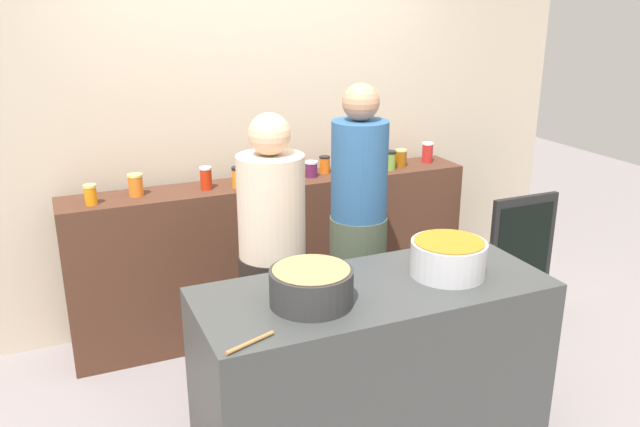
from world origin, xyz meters
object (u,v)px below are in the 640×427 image
Objects in this scene: preserve_jar_3 at (238,177)px; cook_in_cap at (358,241)px; preserve_jar_9 at (357,161)px; preserve_jar_8 at (342,162)px; cooking_pot_center at (448,258)px; preserve_jar_0 at (91,195)px; preserve_jar_2 at (206,178)px; preserve_jar_10 at (390,160)px; preserve_jar_4 at (254,170)px; cooking_pot_left at (311,287)px; cook_with_tongs at (273,279)px; preserve_jar_11 at (401,158)px; preserve_jar_6 at (311,169)px; wooden_spoon at (250,343)px; chalkboard_sign at (521,253)px; preserve_jar_7 at (325,165)px; preserve_jar_5 at (281,170)px; preserve_jar_12 at (427,152)px; preserve_jar_1 at (136,185)px.

cook_in_cap is at bearing -43.31° from preserve_jar_3.
preserve_jar_3 is at bearing -175.64° from preserve_jar_9.
preserve_jar_8 is 0.09× the size of cook_in_cap.
preserve_jar_0 is at bearing 138.72° from cooking_pot_center.
preserve_jar_2 reaches higher than preserve_jar_10.
preserve_jar_4 is 0.38× the size of cooking_pot_left.
preserve_jar_10 reaches higher than preserve_jar_0.
cook_with_tongs is at bearing -160.21° from cook_in_cap.
preserve_jar_0 is at bearing 159.56° from cook_in_cap.
preserve_jar_11 is 1.55m from cook_with_tongs.
cooking_pot_center is at bearing -84.30° from preserve_jar_6.
preserve_jar_3 is 0.19m from preserve_jar_4.
wooden_spoon is (-1.10, -0.27, -0.08)m from cooking_pot_center.
preserve_jar_2 is (0.69, 0.04, 0.01)m from preserve_jar_0.
preserve_jar_8 is at bearing 158.16° from chalkboard_sign.
cook_with_tongs is 0.95× the size of cook_in_cap.
preserve_jar_7 is 0.12m from preserve_jar_8.
cook_with_tongs reaches higher than preserve_jar_0.
preserve_jar_7 is at bearing 4.44° from preserve_jar_2.
preserve_jar_3 is 0.93× the size of preserve_jar_9.
preserve_jar_5 is at bearing 175.03° from preserve_jar_10.
cook_in_cap is (1.45, -0.54, -0.31)m from preserve_jar_0.
preserve_jar_8 is at bearing 4.47° from preserve_jar_6.
chalkboard_sign is (2.83, -0.41, -0.67)m from preserve_jar_0.
chalkboard_sign is at bearing 36.00° from cooking_pot_center.
preserve_jar_10 is 0.36× the size of cooking_pot_center.
wooden_spoon is (-1.88, -1.70, -0.22)m from preserve_jar_12.
cook_with_tongs is (0.15, -0.81, -0.37)m from preserve_jar_2.
preserve_jar_12 is (0.92, 0.03, 0.02)m from preserve_jar_6.
cook_in_cap is at bearing -95.74° from preserve_jar_7.
preserve_jar_5 is (0.93, 0.00, -0.01)m from preserve_jar_1.
preserve_jar_6 is at bearing -178.06° from preserve_jar_9.
preserve_jar_10 reaches higher than preserve_jar_5.
preserve_jar_11 is at bearing -0.47° from preserve_jar_1.
preserve_jar_4 reaches higher than chalkboard_sign.
preserve_jar_9 is at bearing 166.62° from preserve_jar_10.
chalkboard_sign is (0.75, -0.47, -0.67)m from preserve_jar_11.
preserve_jar_12 is 0.38× the size of cooking_pot_left.
cook_with_tongs is (-0.69, -0.87, -0.36)m from preserve_jar_7.
preserve_jar_9 is at bearing 179.60° from preserve_jar_11.
preserve_jar_1 is 1.14× the size of preserve_jar_5.
preserve_jar_12 reaches higher than cooking_pot_center.
cook_in_cap reaches higher than preserve_jar_8.
preserve_jar_10 is at bearing -4.13° from preserve_jar_6.
preserve_jar_11 is 1.94m from cooking_pot_left.
cook_in_cap reaches higher than preserve_jar_6.
preserve_jar_0 is 0.07× the size of cook_in_cap.
cooking_pot_left is 2.32m from chalkboard_sign.
preserve_jar_9 is 1.29m from cook_with_tongs.
cooking_pot_left is (0.53, -1.46, -0.14)m from preserve_jar_1.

